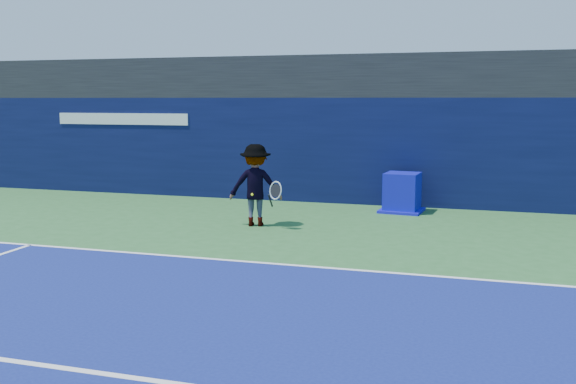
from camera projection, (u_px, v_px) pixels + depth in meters
name	position (u px, v px, depth m)	size (l,w,h in m)	color
ground	(190.00, 316.00, 8.83)	(80.00, 80.00, 0.00)	#2D642F
baseline	(261.00, 263.00, 11.67)	(24.00, 0.10, 0.01)	white
service_line	(110.00, 375.00, 6.93)	(24.00, 0.10, 0.01)	white
stadium_band	(353.00, 78.00, 19.21)	(36.00, 3.00, 1.20)	black
back_wall_assembly	(346.00, 150.00, 18.56)	(36.00, 1.03, 3.00)	#090E35
equipment_cart	(402.00, 194.00, 16.96)	(1.18, 1.18, 1.04)	#0B0CA6
tennis_player	(256.00, 185.00, 15.04)	(1.45, 0.98, 1.92)	silver
tennis_ball	(252.00, 195.00, 14.85)	(0.06, 0.06, 0.06)	#DCF31B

